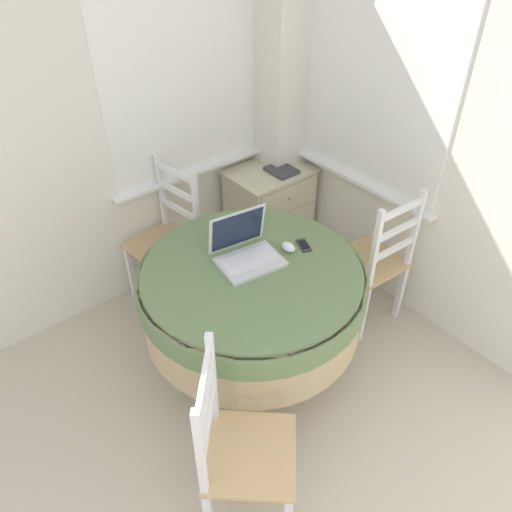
# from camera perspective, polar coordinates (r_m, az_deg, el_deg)

# --- Properties ---
(corner_room_shell) EXTENTS (4.56, 4.70, 2.55)m
(corner_room_shell) POSITION_cam_1_polar(r_m,az_deg,el_deg) (2.48, 2.01, 10.57)
(corner_room_shell) COLOR white
(corner_room_shell) RESTS_ON ground_plane
(round_dining_table) EXTENTS (1.23, 1.23, 0.76)m
(round_dining_table) POSITION_cam_1_polar(r_m,az_deg,el_deg) (2.73, -0.47, -4.26)
(round_dining_table) COLOR #4C3D2D
(round_dining_table) RESTS_ON ground_plane
(laptop) EXTENTS (0.37, 0.33, 0.26)m
(laptop) POSITION_cam_1_polar(r_m,az_deg,el_deg) (2.65, -1.19, 0.65)
(laptop) COLOR silver
(laptop) RESTS_ON round_dining_table
(computer_mouse) EXTENTS (0.06, 0.09, 0.05)m
(computer_mouse) POSITION_cam_1_polar(r_m,az_deg,el_deg) (2.73, 3.72, 1.04)
(computer_mouse) COLOR white
(computer_mouse) RESTS_ON round_dining_table
(cell_phone) EXTENTS (0.09, 0.13, 0.01)m
(cell_phone) POSITION_cam_1_polar(r_m,az_deg,el_deg) (2.78, 5.48, 1.23)
(cell_phone) COLOR #2D2D33
(cell_phone) RESTS_ON round_dining_table
(dining_chair_near_back_window) EXTENTS (0.44, 0.45, 0.98)m
(dining_chair_near_back_window) POSITION_cam_1_polar(r_m,az_deg,el_deg) (3.36, -10.06, 1.77)
(dining_chair_near_back_window) COLOR tan
(dining_chair_near_back_window) RESTS_ON ground_plane
(dining_chair_near_right_window) EXTENTS (0.42, 0.41, 0.98)m
(dining_chair_near_right_window) POSITION_cam_1_polar(r_m,az_deg,el_deg) (3.21, 13.28, -0.77)
(dining_chair_near_right_window) COLOR tan
(dining_chair_near_right_window) RESTS_ON ground_plane
(dining_chair_camera_near) EXTENTS (0.56, 0.56, 0.98)m
(dining_chair_camera_near) POSITION_cam_1_polar(r_m,az_deg,el_deg) (2.27, -1.94, -21.35)
(dining_chair_camera_near) COLOR tan
(dining_chair_camera_near) RESTS_ON ground_plane
(corner_cabinet) EXTENTS (0.59, 0.45, 0.70)m
(corner_cabinet) POSITION_cam_1_polar(r_m,az_deg,el_deg) (3.81, 1.53, 5.09)
(corner_cabinet) COLOR beige
(corner_cabinet) RESTS_ON ground_plane
(book_on_cabinet) EXTENTS (0.17, 0.21, 0.02)m
(book_on_cabinet) POSITION_cam_1_polar(r_m,az_deg,el_deg) (3.62, 2.93, 9.77)
(book_on_cabinet) COLOR #3F3F44
(book_on_cabinet) RESTS_ON corner_cabinet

